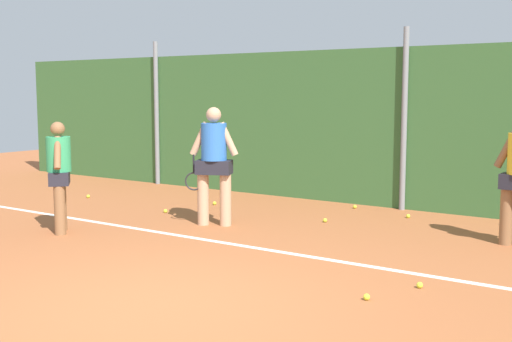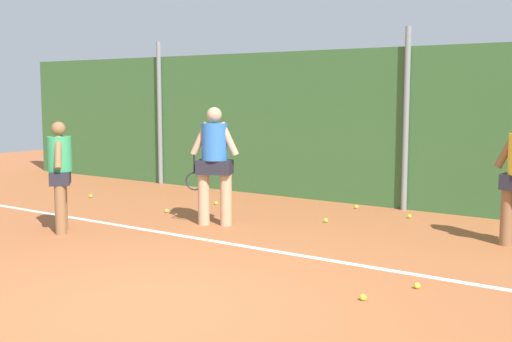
{
  "view_description": "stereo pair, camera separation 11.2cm",
  "coord_description": "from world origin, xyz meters",
  "px_view_note": "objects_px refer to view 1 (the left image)",
  "views": [
    {
      "loc": [
        4.2,
        -4.35,
        2.02
      ],
      "look_at": [
        -0.98,
        3.23,
        0.91
      ],
      "focal_mm": 45.73,
      "sensor_mm": 36.0,
      "label": 1
    },
    {
      "loc": [
        4.29,
        -4.29,
        2.02
      ],
      "look_at": [
        -0.98,
        3.23,
        0.91
      ],
      "focal_mm": 45.73,
      "sensor_mm": 36.0,
      "label": 2
    }
  ],
  "objects_px": {
    "tennis_ball_8": "(165,211)",
    "tennis_ball_9": "(215,203)",
    "player_foreground_near": "(59,171)",
    "tennis_ball_0": "(420,285)",
    "tennis_ball_7": "(88,196)",
    "tennis_ball_12": "(325,220)",
    "tennis_ball_1": "(408,216)",
    "tennis_ball_6": "(502,223)",
    "player_midcourt": "(214,160)",
    "tennis_ball_11": "(355,207)",
    "tennis_ball_2": "(367,297)"
  },
  "relations": [
    {
      "from": "tennis_ball_7",
      "to": "tennis_ball_11",
      "type": "bearing_deg",
      "value": 21.37
    },
    {
      "from": "tennis_ball_11",
      "to": "tennis_ball_12",
      "type": "xyz_separation_m",
      "value": [
        0.15,
        -1.38,
        0.0
      ]
    },
    {
      "from": "tennis_ball_1",
      "to": "player_foreground_near",
      "type": "bearing_deg",
      "value": -134.11
    },
    {
      "from": "tennis_ball_6",
      "to": "tennis_ball_7",
      "type": "relative_size",
      "value": 1.0
    },
    {
      "from": "player_foreground_near",
      "to": "player_midcourt",
      "type": "height_order",
      "value": "player_midcourt"
    },
    {
      "from": "tennis_ball_1",
      "to": "tennis_ball_9",
      "type": "height_order",
      "value": "same"
    },
    {
      "from": "tennis_ball_11",
      "to": "tennis_ball_12",
      "type": "distance_m",
      "value": 1.39
    },
    {
      "from": "player_midcourt",
      "to": "tennis_ball_7",
      "type": "distance_m",
      "value": 3.79
    },
    {
      "from": "tennis_ball_2",
      "to": "tennis_ball_0",
      "type": "bearing_deg",
      "value": 66.95
    },
    {
      "from": "tennis_ball_6",
      "to": "player_midcourt",
      "type": "bearing_deg",
      "value": -145.85
    },
    {
      "from": "tennis_ball_8",
      "to": "tennis_ball_9",
      "type": "distance_m",
      "value": 1.1
    },
    {
      "from": "tennis_ball_0",
      "to": "tennis_ball_2",
      "type": "distance_m",
      "value": 0.73
    },
    {
      "from": "tennis_ball_0",
      "to": "player_foreground_near",
      "type": "bearing_deg",
      "value": -176.67
    },
    {
      "from": "tennis_ball_1",
      "to": "tennis_ball_7",
      "type": "bearing_deg",
      "value": -165.18
    },
    {
      "from": "tennis_ball_7",
      "to": "tennis_ball_12",
      "type": "distance_m",
      "value": 4.93
    },
    {
      "from": "tennis_ball_8",
      "to": "tennis_ball_12",
      "type": "height_order",
      "value": "same"
    },
    {
      "from": "tennis_ball_6",
      "to": "tennis_ball_12",
      "type": "distance_m",
      "value": 2.7
    },
    {
      "from": "tennis_ball_7",
      "to": "tennis_ball_8",
      "type": "height_order",
      "value": "same"
    },
    {
      "from": "tennis_ball_1",
      "to": "player_midcourt",
      "type": "bearing_deg",
      "value": -135.43
    },
    {
      "from": "tennis_ball_0",
      "to": "tennis_ball_6",
      "type": "distance_m",
      "value": 3.84
    },
    {
      "from": "tennis_ball_1",
      "to": "tennis_ball_6",
      "type": "relative_size",
      "value": 1.0
    },
    {
      "from": "player_midcourt",
      "to": "tennis_ball_8",
      "type": "height_order",
      "value": "player_midcourt"
    },
    {
      "from": "tennis_ball_7",
      "to": "tennis_ball_2",
      "type": "bearing_deg",
      "value": -20.89
    },
    {
      "from": "player_foreground_near",
      "to": "tennis_ball_2",
      "type": "distance_m",
      "value": 5.08
    },
    {
      "from": "tennis_ball_11",
      "to": "tennis_ball_9",
      "type": "bearing_deg",
      "value": -153.91
    },
    {
      "from": "tennis_ball_2",
      "to": "tennis_ball_6",
      "type": "bearing_deg",
      "value": 87.76
    },
    {
      "from": "tennis_ball_0",
      "to": "tennis_ball_11",
      "type": "relative_size",
      "value": 1.0
    },
    {
      "from": "tennis_ball_9",
      "to": "tennis_ball_0",
      "type": "bearing_deg",
      "value": -29.73
    },
    {
      "from": "tennis_ball_0",
      "to": "tennis_ball_12",
      "type": "bearing_deg",
      "value": 134.51
    },
    {
      "from": "player_foreground_near",
      "to": "tennis_ball_11",
      "type": "distance_m",
      "value": 5.05
    },
    {
      "from": "tennis_ball_11",
      "to": "player_foreground_near",
      "type": "bearing_deg",
      "value": -122.44
    },
    {
      "from": "player_foreground_near",
      "to": "tennis_ball_12",
      "type": "distance_m",
      "value": 4.08
    },
    {
      "from": "tennis_ball_1",
      "to": "tennis_ball_8",
      "type": "height_order",
      "value": "same"
    },
    {
      "from": "tennis_ball_6",
      "to": "tennis_ball_8",
      "type": "height_order",
      "value": "same"
    },
    {
      "from": "tennis_ball_7",
      "to": "tennis_ball_8",
      "type": "distance_m",
      "value": 2.32
    },
    {
      "from": "tennis_ball_6",
      "to": "tennis_ball_9",
      "type": "xyz_separation_m",
      "value": [
        -4.76,
        -1.06,
        0.0
      ]
    },
    {
      "from": "player_foreground_near",
      "to": "tennis_ball_0",
      "type": "distance_m",
      "value": 5.36
    },
    {
      "from": "tennis_ball_1",
      "to": "tennis_ball_6",
      "type": "xyz_separation_m",
      "value": [
        1.41,
        0.26,
        0.0
      ]
    },
    {
      "from": "tennis_ball_7",
      "to": "tennis_ball_12",
      "type": "bearing_deg",
      "value": 5.56
    },
    {
      "from": "tennis_ball_1",
      "to": "tennis_ball_8",
      "type": "relative_size",
      "value": 1.0
    },
    {
      "from": "tennis_ball_2",
      "to": "tennis_ball_11",
      "type": "bearing_deg",
      "value": 117.05
    },
    {
      "from": "tennis_ball_8",
      "to": "tennis_ball_9",
      "type": "xyz_separation_m",
      "value": [
        0.2,
        1.08,
        0.0
      ]
    },
    {
      "from": "tennis_ball_0",
      "to": "tennis_ball_7",
      "type": "distance_m",
      "value": 7.64
    },
    {
      "from": "tennis_ball_7",
      "to": "tennis_ball_9",
      "type": "height_order",
      "value": "same"
    },
    {
      "from": "player_foreground_near",
      "to": "tennis_ball_1",
      "type": "distance_m",
      "value": 5.48
    },
    {
      "from": "player_midcourt",
      "to": "tennis_ball_1",
      "type": "xyz_separation_m",
      "value": [
        2.25,
        2.22,
        -0.98
      ]
    },
    {
      "from": "player_midcourt",
      "to": "tennis_ball_1",
      "type": "distance_m",
      "value": 3.3
    },
    {
      "from": "player_midcourt",
      "to": "tennis_ball_12",
      "type": "distance_m",
      "value": 1.99
    },
    {
      "from": "tennis_ball_8",
      "to": "tennis_ball_0",
      "type": "bearing_deg",
      "value": -18.5
    },
    {
      "from": "tennis_ball_8",
      "to": "tennis_ball_9",
      "type": "relative_size",
      "value": 1.0
    }
  ]
}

